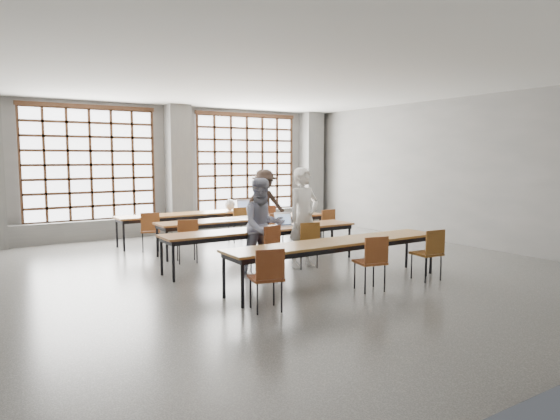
{
  "coord_description": "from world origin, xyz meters",
  "views": [
    {
      "loc": [
        -5.05,
        -7.8,
        2.08
      ],
      "look_at": [
        0.22,
        0.4,
        1.05
      ],
      "focal_mm": 32.0,
      "sensor_mm": 36.0,
      "label": 1
    }
  ],
  "objects_px": {
    "student_female": "(263,226)",
    "plastic_bag": "(230,205)",
    "desk_row_d": "(338,245)",
    "chair_mid_right": "(325,224)",
    "chair_near_left": "(268,273)",
    "red_pouch": "(266,274)",
    "chair_back_left": "(150,228)",
    "chair_back_right": "(267,219)",
    "green_box": "(259,226)",
    "phone": "(274,228)",
    "mouse": "(304,224)",
    "desk_row_c": "(263,232)",
    "chair_near_right": "(430,249)",
    "laptop_back": "(245,207)",
    "chair_near_mid": "(372,258)",
    "backpack": "(301,205)",
    "chair_front_right": "(307,240)",
    "laptop_front": "(284,222)",
    "desk_row_a": "(198,215)",
    "student_back": "(264,204)",
    "student_male": "(304,218)",
    "chair_mid_centre": "(274,228)",
    "chair_front_left": "(268,244)",
    "chair_back_mid": "(239,221)",
    "desk_row_b": "(244,221)"
  },
  "relations": [
    {
      "from": "desk_row_b",
      "to": "green_box",
      "type": "relative_size",
      "value": 16.0
    },
    {
      "from": "chair_near_right",
      "to": "mouse",
      "type": "xyz_separation_m",
      "value": [
        -0.82,
        2.51,
        0.21
      ]
    },
    {
      "from": "chair_front_left",
      "to": "green_box",
      "type": "bearing_deg",
      "value": 71.9
    },
    {
      "from": "desk_row_a",
      "to": "student_male",
      "type": "height_order",
      "value": "student_male"
    },
    {
      "from": "chair_near_left",
      "to": "green_box",
      "type": "height_order",
      "value": "chair_near_left"
    },
    {
      "from": "chair_front_left",
      "to": "green_box",
      "type": "height_order",
      "value": "chair_front_left"
    },
    {
      "from": "laptop_back",
      "to": "chair_near_left",
      "type": "bearing_deg",
      "value": -115.98
    },
    {
      "from": "chair_back_left",
      "to": "chair_front_right",
      "type": "distance_m",
      "value": 3.78
    },
    {
      "from": "desk_row_d",
      "to": "chair_mid_right",
      "type": "height_order",
      "value": "chair_mid_right"
    },
    {
      "from": "desk_row_c",
      "to": "chair_near_left",
      "type": "distance_m",
      "value": 2.91
    },
    {
      "from": "phone",
      "to": "chair_back_right",
      "type": "bearing_deg",
      "value": 61.47
    },
    {
      "from": "backpack",
      "to": "chair_front_right",
      "type": "bearing_deg",
      "value": -128.46
    },
    {
      "from": "chair_mid_right",
      "to": "chair_front_left",
      "type": "height_order",
      "value": "same"
    },
    {
      "from": "green_box",
      "to": "desk_row_c",
      "type": "bearing_deg",
      "value": -57.99
    },
    {
      "from": "chair_back_left",
      "to": "chair_near_mid",
      "type": "distance_m",
      "value": 5.46
    },
    {
      "from": "desk_row_a",
      "to": "chair_back_mid",
      "type": "bearing_deg",
      "value": -38.38
    },
    {
      "from": "chair_near_mid",
      "to": "mouse",
      "type": "relative_size",
      "value": 8.98
    },
    {
      "from": "desk_row_b",
      "to": "desk_row_d",
      "type": "bearing_deg",
      "value": -93.3
    },
    {
      "from": "laptop_front",
      "to": "red_pouch",
      "type": "xyz_separation_m",
      "value": [
        -1.98,
        -2.56,
        -0.29
      ]
    },
    {
      "from": "laptop_back",
      "to": "mouse",
      "type": "bearing_deg",
      "value": -98.09
    },
    {
      "from": "chair_back_right",
      "to": "student_female",
      "type": "xyz_separation_m",
      "value": [
        -1.96,
        -3.11,
        0.32
      ]
    },
    {
      "from": "desk_row_c",
      "to": "chair_back_left",
      "type": "distance_m",
      "value": 2.95
    },
    {
      "from": "student_male",
      "to": "backpack",
      "type": "height_order",
      "value": "student_male"
    },
    {
      "from": "desk_row_a",
      "to": "chair_back_mid",
      "type": "xyz_separation_m",
      "value": [
        0.79,
        -0.63,
        -0.13
      ]
    },
    {
      "from": "student_female",
      "to": "phone",
      "type": "distance_m",
      "value": 0.64
    },
    {
      "from": "chair_mid_right",
      "to": "mouse",
      "type": "height_order",
      "value": "chair_mid_right"
    },
    {
      "from": "chair_near_mid",
      "to": "plastic_bag",
      "type": "xyz_separation_m",
      "value": [
        0.5,
        5.82,
        0.34
      ]
    },
    {
      "from": "desk_row_c",
      "to": "student_female",
      "type": "bearing_deg",
      "value": -120.96
    },
    {
      "from": "chair_back_mid",
      "to": "chair_mid_right",
      "type": "xyz_separation_m",
      "value": [
        1.43,
        -1.6,
        0.0
      ]
    },
    {
      "from": "chair_near_left",
      "to": "chair_near_right",
      "type": "height_order",
      "value": "same"
    },
    {
      "from": "chair_back_left",
      "to": "chair_near_right",
      "type": "bearing_deg",
      "value": -58.71
    },
    {
      "from": "desk_row_d",
      "to": "chair_front_right",
      "type": "height_order",
      "value": "chair_front_right"
    },
    {
      "from": "chair_back_right",
      "to": "chair_mid_right",
      "type": "bearing_deg",
      "value": -68.3
    },
    {
      "from": "desk_row_d",
      "to": "mouse",
      "type": "height_order",
      "value": "mouse"
    },
    {
      "from": "chair_near_mid",
      "to": "backpack",
      "type": "distance_m",
      "value": 4.54
    },
    {
      "from": "mouse",
      "to": "red_pouch",
      "type": "bearing_deg",
      "value": -134.21
    },
    {
      "from": "chair_mid_right",
      "to": "chair_near_mid",
      "type": "relative_size",
      "value": 1.0
    },
    {
      "from": "chair_near_mid",
      "to": "phone",
      "type": "bearing_deg",
      "value": 96.66
    },
    {
      "from": "student_female",
      "to": "chair_near_left",
      "type": "bearing_deg",
      "value": -109.54
    },
    {
      "from": "chair_mid_right",
      "to": "student_back",
      "type": "relative_size",
      "value": 0.49
    },
    {
      "from": "student_male",
      "to": "chair_near_left",
      "type": "bearing_deg",
      "value": -141.48
    },
    {
      "from": "student_female",
      "to": "plastic_bag",
      "type": "height_order",
      "value": "student_female"
    },
    {
      "from": "laptop_front",
      "to": "plastic_bag",
      "type": "relative_size",
      "value": 1.43
    },
    {
      "from": "desk_row_d",
      "to": "chair_back_mid",
      "type": "relative_size",
      "value": 4.55
    },
    {
      "from": "desk_row_a",
      "to": "mouse",
      "type": "bearing_deg",
      "value": -74.87
    },
    {
      "from": "student_female",
      "to": "plastic_bag",
      "type": "xyz_separation_m",
      "value": [
        1.27,
        3.79,
        0.01
      ]
    },
    {
      "from": "chair_back_left",
      "to": "chair_back_right",
      "type": "height_order",
      "value": "same"
    },
    {
      "from": "chair_back_left",
      "to": "student_male",
      "type": "distance_m",
      "value": 3.7
    },
    {
      "from": "chair_near_left",
      "to": "red_pouch",
      "type": "bearing_deg",
      "value": 76.26
    },
    {
      "from": "chair_mid_centre",
      "to": "chair_front_left",
      "type": "distance_m",
      "value": 2.02
    }
  ]
}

